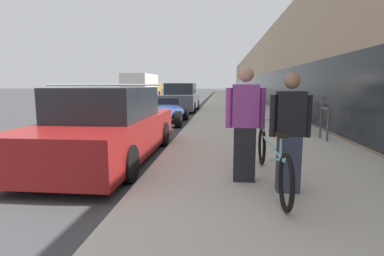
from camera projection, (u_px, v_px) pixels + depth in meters
sidewalk_slab at (233, 103)px, 23.85m from camera, size 4.44×70.00×0.10m
storefront_facade at (302, 73)px, 30.65m from camera, size 10.01×70.00×5.38m
tandem_bicycle at (271, 158)px, 4.38m from camera, size 0.52×2.73×0.85m
person_rider at (290, 133)px, 3.95m from camera, size 0.54×0.21×1.59m
person_bystander at (245, 125)px, 4.41m from camera, size 0.57×0.22×1.69m
bike_rack_hoop at (324, 120)px, 7.81m from camera, size 0.05×0.60×0.84m
cruiser_bike_nearest at (299, 118)px, 9.27m from camera, size 0.52×1.82×0.98m
cruiser_bike_middle at (293, 112)px, 11.41m from camera, size 0.52×1.81×0.95m
parked_sedan_curbside at (109, 127)px, 6.15m from camera, size 1.94×4.78×1.55m
vintage_roadster_curbside at (163, 113)px, 11.91m from camera, size 1.74×3.89×0.97m
parked_sedan_far at (181, 99)px, 17.41m from camera, size 1.95×4.32×1.61m
moving_truck at (142, 87)px, 29.75m from camera, size 2.40×7.39×2.54m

